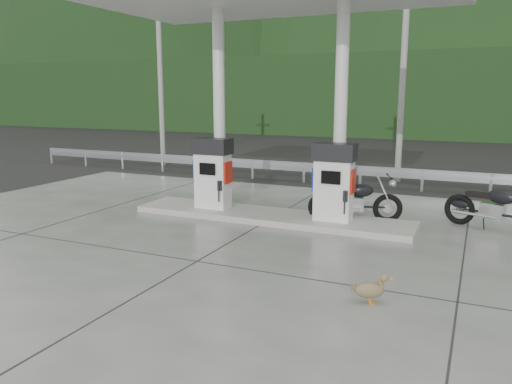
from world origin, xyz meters
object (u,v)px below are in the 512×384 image
at_px(gas_pump_left, 213,173).
at_px(motorcycle_left, 355,201).
at_px(duck, 369,291).
at_px(motorcycle_right, 495,208).
at_px(gas_pump_right, 334,182).

bearing_deg(gas_pump_left, motorcycle_left, 10.44).
bearing_deg(motorcycle_left, duck, -92.42).
xyz_separation_m(gas_pump_left, motorcycle_left, (3.56, 0.66, -0.55)).
bearing_deg(motorcycle_right, duck, -88.31).
xyz_separation_m(gas_pump_left, duck, (4.90, -4.07, -0.86)).
bearing_deg(gas_pump_right, gas_pump_left, 180.00).
xyz_separation_m(gas_pump_left, gas_pump_right, (3.20, 0.00, 0.00)).
relative_size(motorcycle_left, duck, 3.93).
bearing_deg(duck, gas_pump_left, 117.81).
distance_m(gas_pump_right, motorcycle_left, 0.93).
relative_size(gas_pump_left, gas_pump_right, 1.00).
height_order(motorcycle_left, duck, motorcycle_left).
xyz_separation_m(gas_pump_right, motorcycle_right, (3.44, 1.17, -0.53)).
bearing_deg(motorcycle_right, gas_pump_right, -141.10).
height_order(gas_pump_left, motorcycle_right, gas_pump_left).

